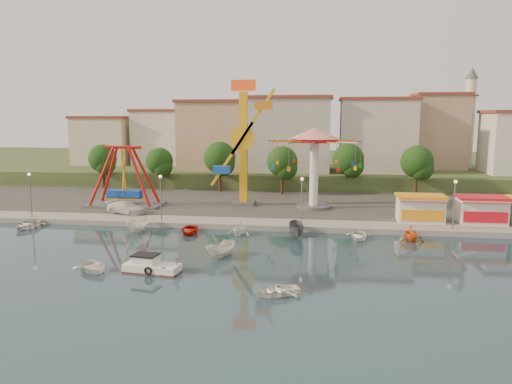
% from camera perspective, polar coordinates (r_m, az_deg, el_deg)
% --- Properties ---
extents(ground, '(200.00, 200.00, 0.00)m').
position_cam_1_polar(ground, '(44.09, -6.16, -7.85)').
color(ground, '#152E3A').
rests_on(ground, ground).
extents(quay_deck, '(200.00, 100.00, 0.60)m').
position_cam_1_polar(quay_deck, '(104.20, 2.10, 2.03)').
color(quay_deck, '#9E998E').
rests_on(quay_deck, ground).
extents(asphalt_pad, '(90.00, 28.00, 0.01)m').
position_cam_1_polar(asphalt_pad, '(72.71, -0.45, -0.68)').
color(asphalt_pad, '#4C4944').
rests_on(asphalt_pad, quay_deck).
extents(hill_terrace, '(200.00, 60.00, 3.00)m').
position_cam_1_polar(hill_terrace, '(109.02, 2.36, 2.96)').
color(hill_terrace, '#384C26').
rests_on(hill_terrace, ground).
extents(pirate_ship_ride, '(10.00, 5.00, 8.00)m').
position_cam_1_polar(pirate_ship_ride, '(68.20, -14.85, 1.61)').
color(pirate_ship_ride, '#59595E').
rests_on(pirate_ship_ride, quay_deck).
extents(kamikaze_tower, '(5.91, 3.10, 16.50)m').
position_cam_1_polar(kamikaze_tower, '(65.91, -1.21, 5.26)').
color(kamikaze_tower, '#59595E').
rests_on(kamikaze_tower, quay_deck).
extents(wave_swinger, '(11.60, 11.60, 10.40)m').
position_cam_1_polar(wave_swinger, '(64.29, 6.69, 4.82)').
color(wave_swinger, '#59595E').
rests_on(wave_swinger, quay_deck).
extents(booth_left, '(5.40, 3.78, 3.08)m').
position_cam_1_polar(booth_left, '(59.37, 18.26, -1.76)').
color(booth_left, white).
rests_on(booth_left, quay_deck).
extents(booth_mid, '(5.40, 3.78, 3.08)m').
position_cam_1_polar(booth_mid, '(60.92, 24.38, -1.85)').
color(booth_mid, white).
rests_on(booth_mid, quay_deck).
extents(lamp_post_0, '(0.14, 0.14, 5.00)m').
position_cam_1_polar(lamp_post_0, '(64.69, -24.36, -0.42)').
color(lamp_post_0, '#59595E').
rests_on(lamp_post_0, quay_deck).
extents(lamp_post_1, '(0.14, 0.14, 5.00)m').
position_cam_1_polar(lamp_post_1, '(57.79, -10.80, -0.81)').
color(lamp_post_1, '#59595E').
rests_on(lamp_post_1, quay_deck).
extents(lamp_post_2, '(0.14, 0.14, 5.00)m').
position_cam_1_polar(lamp_post_2, '(54.83, 5.25, -1.20)').
color(lamp_post_2, '#59595E').
rests_on(lamp_post_2, quay_deck).
extents(lamp_post_3, '(0.14, 0.14, 5.00)m').
position_cam_1_polar(lamp_post_3, '(56.45, 21.70, -1.51)').
color(lamp_post_3, '#59595E').
rests_on(lamp_post_3, quay_deck).
extents(tree_0, '(4.60, 4.60, 7.19)m').
position_cam_1_polar(tree_0, '(86.30, -17.14, 3.68)').
color(tree_0, '#382314').
rests_on(tree_0, quay_deck).
extents(tree_1, '(4.35, 4.35, 6.80)m').
position_cam_1_polar(tree_1, '(81.92, -10.98, 3.47)').
color(tree_1, '#382314').
rests_on(tree_1, quay_deck).
extents(tree_2, '(5.02, 5.02, 7.85)m').
position_cam_1_polar(tree_2, '(78.78, -4.18, 3.92)').
color(tree_2, '#382314').
rests_on(tree_2, quay_deck).
extents(tree_3, '(4.68, 4.68, 7.32)m').
position_cam_1_polar(tree_3, '(75.91, 3.01, 3.47)').
color(tree_3, '#382314').
rests_on(tree_3, quay_deck).
extents(tree_4, '(4.86, 4.86, 7.60)m').
position_cam_1_polar(tree_4, '(78.69, 10.49, 3.67)').
color(tree_4, '#382314').
rests_on(tree_4, quay_deck).
extents(tree_5, '(4.83, 4.83, 7.54)m').
position_cam_1_polar(tree_5, '(77.99, 17.92, 3.32)').
color(tree_5, '#382314').
rests_on(tree_5, quay_deck).
extents(building_0, '(9.26, 9.53, 11.87)m').
position_cam_1_polar(building_0, '(97.47, -18.93, 6.18)').
color(building_0, beige).
rests_on(building_0, hill_terrace).
extents(building_1, '(12.33, 9.01, 8.63)m').
position_cam_1_polar(building_1, '(97.78, -11.12, 5.55)').
color(building_1, silver).
rests_on(building_1, hill_terrace).
extents(building_2, '(11.95, 9.28, 11.23)m').
position_cam_1_polar(building_2, '(94.84, -3.45, 6.39)').
color(building_2, tan).
rests_on(building_2, hill_terrace).
extents(building_3, '(12.59, 10.50, 9.20)m').
position_cam_1_polar(building_3, '(90.02, 4.83, 5.60)').
color(building_3, beige).
rests_on(building_3, hill_terrace).
extents(building_4, '(10.75, 9.23, 9.24)m').
position_cam_1_polar(building_4, '(93.69, 13.24, 5.53)').
color(building_4, beige).
rests_on(building_4, hill_terrace).
extents(building_5, '(12.77, 10.96, 11.21)m').
position_cam_1_polar(building_5, '(93.98, 21.50, 5.77)').
color(building_5, tan).
rests_on(building_5, hill_terrace).
extents(minaret, '(2.80, 2.80, 18.00)m').
position_cam_1_polar(minaret, '(98.34, 23.21, 8.08)').
color(minaret, silver).
rests_on(minaret, hill_terrace).
extents(cabin_motorboat, '(4.75, 2.34, 1.61)m').
position_cam_1_polar(cabin_motorboat, '(41.60, -11.95, -8.40)').
color(cabin_motorboat, white).
rests_on(cabin_motorboat, ground).
extents(rowboat_a, '(4.41, 4.40, 0.75)m').
position_cam_1_polar(rowboat_a, '(43.15, -18.12, -8.09)').
color(rowboat_a, white).
rests_on(rowboat_a, ground).
extents(rowboat_b, '(4.07, 3.66, 0.69)m').
position_cam_1_polar(rowboat_b, '(35.87, 2.37, -11.17)').
color(rowboat_b, white).
rests_on(rowboat_b, ground).
extents(skiff, '(2.90, 3.85, 1.40)m').
position_cam_1_polar(skiff, '(44.91, -4.05, -6.57)').
color(skiff, silver).
rests_on(skiff, ground).
extents(van, '(5.57, 3.64, 1.50)m').
position_cam_1_polar(van, '(63.18, -14.61, -1.73)').
color(van, silver).
rests_on(van, quay_deck).
extents(moored_boat_0, '(3.00, 4.19, 0.87)m').
position_cam_1_polar(moored_boat_0, '(61.76, -24.70, -3.37)').
color(moored_boat_0, silver).
rests_on(moored_boat_0, ground).
extents(moored_boat_2, '(2.21, 4.29, 1.58)m').
position_cam_1_polar(moored_boat_2, '(55.81, -13.34, -3.65)').
color(moored_boat_2, white).
rests_on(moored_boat_2, ground).
extents(moored_boat_3, '(3.15, 4.08, 0.78)m').
position_cam_1_polar(moored_boat_3, '(54.11, -7.61, -4.31)').
color(moored_boat_3, '#B11F0E').
rests_on(moored_boat_3, ground).
extents(moored_boat_4, '(3.19, 3.46, 1.51)m').
position_cam_1_polar(moored_boat_4, '(52.85, -1.87, -4.14)').
color(moored_boat_4, white).
rests_on(moored_boat_4, ground).
extents(moored_boat_5, '(2.11, 4.26, 1.58)m').
position_cam_1_polar(moored_boat_5, '(52.18, 4.67, -4.30)').
color(moored_boat_5, '#535257').
rests_on(moored_boat_5, ground).
extents(moored_boat_6, '(2.68, 3.66, 0.74)m').
position_cam_1_polar(moored_boat_6, '(52.33, 11.65, -4.89)').
color(moored_boat_6, white).
rests_on(moored_boat_6, ground).
extents(moored_boat_7, '(3.09, 3.39, 1.53)m').
position_cam_1_polar(moored_boat_7, '(52.85, 17.30, -4.53)').
color(moored_boat_7, orange).
rests_on(moored_boat_7, ground).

